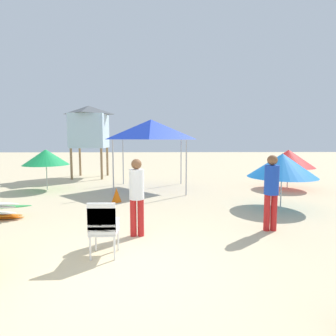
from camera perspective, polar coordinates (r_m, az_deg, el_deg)
ground at (r=4.67m, az=-11.04°, el=-20.94°), size 80.00×80.00×0.00m
stacked_plastic_chairs at (r=5.12m, az=-13.17°, el=-11.22°), size 0.48×0.48×1.02m
lifeguard_near_center at (r=6.02m, az=-6.44°, el=-4.95°), size 0.32×0.32×1.68m
lifeguard_near_right at (r=6.75m, az=20.45°, el=-3.76°), size 0.32×0.32×1.75m
popup_canopy at (r=11.60m, az=-3.53°, el=7.88°), size 2.76×2.76×2.90m
lifeguard_tower at (r=15.73m, az=-15.86°, el=8.17°), size 1.98×1.98×3.88m
beach_umbrella_left at (r=12.45m, az=-23.77°, el=2.05°), size 1.84×1.84×1.68m
beach_umbrella_mid at (r=12.81m, az=23.48°, el=1.79°), size 2.13×2.13×1.65m
beach_umbrella_far at (r=9.10m, az=22.38°, el=0.51°), size 2.06×2.06×1.67m
traffic_cone_near at (r=9.49m, az=-10.53°, el=-5.47°), size 0.33×0.33×0.47m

